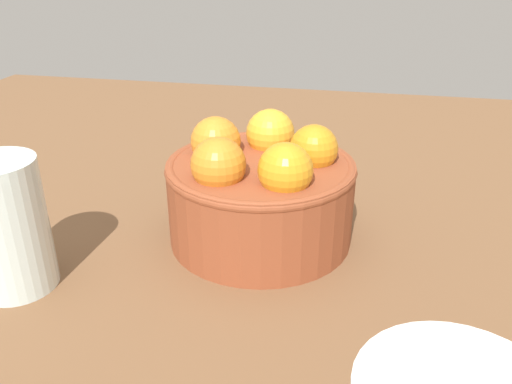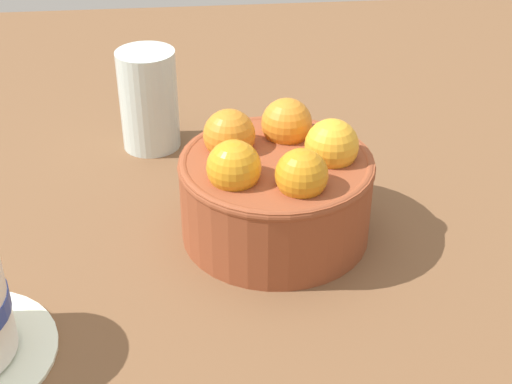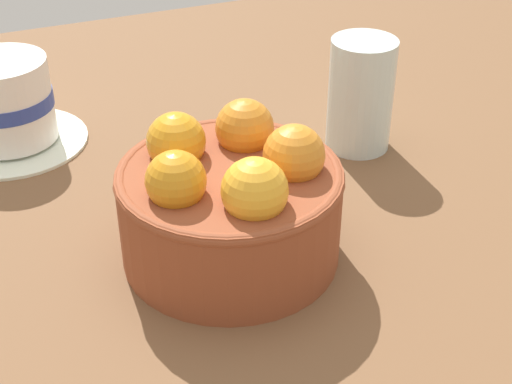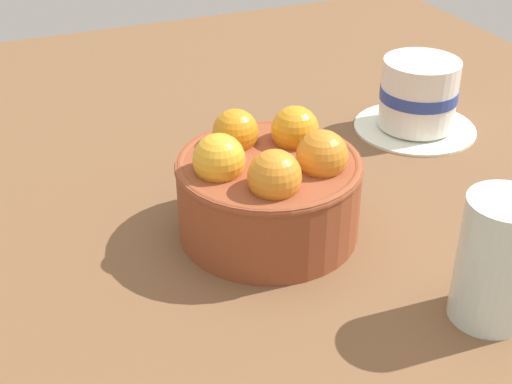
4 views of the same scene
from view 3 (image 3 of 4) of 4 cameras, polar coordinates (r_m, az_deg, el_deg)
ground_plane at (r=58.39cm, az=-1.87°, el=-6.23°), size 125.05×108.82×3.92cm
terracotta_bowl at (r=54.38cm, az=-1.96°, el=-0.71°), size 16.50×16.50×10.71cm
coffee_cup at (r=73.56cm, az=-18.55°, el=6.24°), size 14.10×14.10×8.44cm
water_glass at (r=69.53cm, az=7.99°, el=7.37°), size 6.01×6.01×10.50cm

